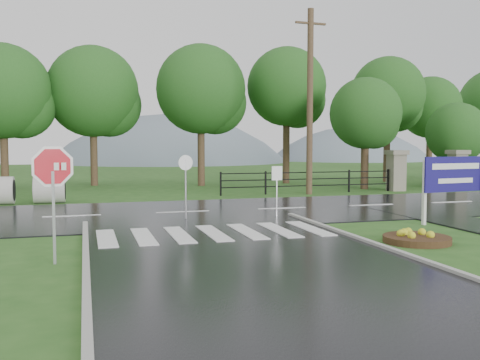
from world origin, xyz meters
name	(u,v)px	position (x,y,z in m)	size (l,w,h in m)	color
ground	(272,277)	(0.00, 0.00, 0.00)	(120.00, 120.00, 0.00)	#28551C
main_road	(183,213)	(0.00, 10.00, 0.00)	(90.00, 8.00, 0.04)	black
crosswalk	(214,233)	(0.00, 5.00, 0.06)	(6.50, 2.80, 0.02)	silver
pillar_west	(396,170)	(13.00, 16.00, 1.18)	(1.00, 1.00, 2.24)	gray
pillar_east	(457,169)	(17.00, 16.00, 1.18)	(1.00, 1.00, 2.24)	gray
fence_west	(308,180)	(7.75, 16.00, 0.72)	(9.58, 0.08, 1.20)	black
hills	(139,273)	(3.49, 65.00, -15.54)	(102.00, 48.00, 48.00)	slate
treeline	(159,185)	(1.00, 24.00, 0.00)	(83.20, 5.20, 10.00)	#1A4B17
stop_sign	(53,177)	(-4.20, 2.36, 1.91)	(1.19, 0.32, 2.75)	#939399
estate_billboard	(455,178)	(8.13, 4.94, 1.51)	(2.51, 0.35, 2.20)	silver
flower_bed	(417,238)	(4.92, 2.33, 0.13)	(1.77, 1.77, 0.35)	#332111
reg_sign_small	(277,180)	(2.99, 7.87, 1.32)	(0.41, 0.07, 1.83)	#939399
reg_sign_round	(186,179)	(-0.22, 8.16, 1.41)	(0.51, 0.13, 2.24)	#939399
utility_pole_east	(310,101)	(7.58, 15.50, 4.78)	(1.68, 0.31, 9.41)	#473523
entrance_tree_left	(365,114)	(11.90, 17.50, 4.30)	(4.07, 4.07, 6.37)	#3D2B1C
entrance_tree_right	(457,133)	(18.06, 17.50, 3.23)	(3.64, 3.64, 5.07)	#3D2B1C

